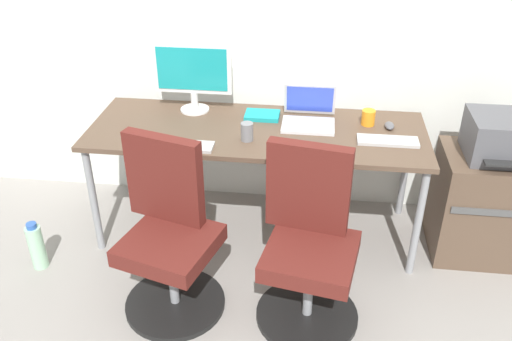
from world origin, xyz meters
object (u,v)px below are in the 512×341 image
at_px(water_bottle_on_floor, 37,246).
at_px(coffee_mug, 368,118).
at_px(desktop_monitor, 193,73).
at_px(side_cabinet, 485,204).
at_px(office_chair_right, 309,247).
at_px(printer, 503,137).
at_px(office_chair_left, 169,236).
at_px(open_laptop, 309,115).

distance_m(water_bottle_on_floor, coffee_mug, 2.10).
xyz_separation_m(desktop_monitor, coffee_mug, (1.07, -0.08, -0.20)).
xyz_separation_m(side_cabinet, coffee_mug, (-0.72, 0.18, 0.45)).
bearing_deg(office_chair_right, printer, 32.14).
distance_m(side_cabinet, water_bottle_on_floor, 2.66).
bearing_deg(coffee_mug, office_chair_left, -141.25).
relative_size(desktop_monitor, coffee_mug, 5.22).
height_order(water_bottle_on_floor, desktop_monitor, desktop_monitor).
height_order(desktop_monitor, open_laptop, desktop_monitor).
distance_m(office_chair_left, water_bottle_on_floor, 0.92).
relative_size(water_bottle_on_floor, open_laptop, 1.00).
bearing_deg(desktop_monitor, side_cabinet, -7.98).
relative_size(office_chair_right, water_bottle_on_floor, 3.03).
bearing_deg(office_chair_right, water_bottle_on_floor, 174.26).
bearing_deg(coffee_mug, water_bottle_on_floor, -160.66).
height_order(office_chair_right, coffee_mug, office_chair_right).
bearing_deg(printer, desktop_monitor, 171.99).
bearing_deg(side_cabinet, printer, -90.00).
bearing_deg(desktop_monitor, office_chair_left, -87.05).
bearing_deg(office_chair_left, desktop_monitor, 92.95).
bearing_deg(printer, side_cabinet, 90.00).
distance_m(printer, open_laptop, 1.09).
relative_size(open_laptop, coffee_mug, 3.37).
distance_m(office_chair_left, coffee_mug, 1.36).
relative_size(office_chair_right, printer, 2.35).
height_order(office_chair_left, coffee_mug, office_chair_left).
distance_m(office_chair_left, side_cabinet, 1.87).
distance_m(side_cabinet, printer, 0.45).
height_order(side_cabinet, water_bottle_on_floor, side_cabinet).
distance_m(office_chair_left, printer, 1.90).
bearing_deg(desktop_monitor, office_chair_right, -49.45).
relative_size(office_chair_left, water_bottle_on_floor, 3.03).
xyz_separation_m(printer, water_bottle_on_floor, (-2.61, -0.49, -0.63)).
bearing_deg(office_chair_left, office_chair_right, 0.12).
relative_size(office_chair_right, coffee_mug, 10.22).
distance_m(side_cabinet, coffee_mug, 0.87).
distance_m(side_cabinet, desktop_monitor, 1.93).
xyz_separation_m(office_chair_left, printer, (1.75, 0.65, 0.36)).
bearing_deg(open_laptop, side_cabinet, -8.20).
bearing_deg(water_bottle_on_floor, open_laptop, 22.72).
bearing_deg(printer, office_chair_right, -147.86).
height_order(side_cabinet, desktop_monitor, desktop_monitor).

